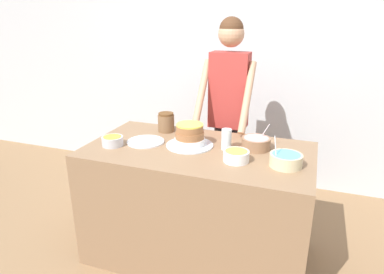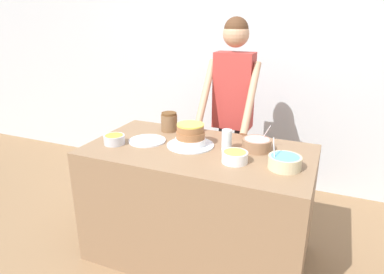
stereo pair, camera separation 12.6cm
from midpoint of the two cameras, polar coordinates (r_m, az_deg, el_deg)
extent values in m
cube|color=silver|center=(3.70, 10.91, 11.89)|extent=(10.00, 0.05, 2.60)
cube|color=#8C6B4C|center=(2.62, 2.41, -11.01)|extent=(1.60, 0.86, 0.88)
cylinder|color=#2D2D38|center=(3.21, 6.29, -5.38)|extent=(0.10, 0.10, 0.85)
cylinder|color=#2D2D38|center=(3.17, 8.81, -5.79)|extent=(0.10, 0.10, 0.85)
cube|color=#B23833|center=(2.95, 8.19, 7.63)|extent=(0.32, 0.18, 0.64)
cylinder|color=tan|center=(2.85, 3.50, 7.23)|extent=(0.06, 0.40, 0.53)
cylinder|color=tan|center=(2.75, 11.08, 6.43)|extent=(0.06, 0.40, 0.53)
sphere|color=tan|center=(2.89, 8.64, 16.61)|extent=(0.21, 0.21, 0.21)
sphere|color=#51331E|center=(2.89, 8.68, 17.34)|extent=(0.20, 0.20, 0.20)
cylinder|color=silver|center=(2.48, 1.18, -1.36)|extent=(0.34, 0.34, 0.01)
cylinder|color=white|center=(2.47, 1.19, -0.73)|extent=(0.22, 0.22, 0.05)
cylinder|color=#9E663D|center=(2.45, 1.19, 0.34)|extent=(0.21, 0.21, 0.05)
cylinder|color=#9E663D|center=(2.44, 1.20, 1.41)|extent=(0.19, 0.19, 0.05)
cylinder|color=#F2DB4C|center=(2.43, 1.21, 2.07)|extent=(0.19, 0.19, 0.01)
cylinder|color=white|center=(2.22, 8.75, -3.35)|extent=(0.17, 0.17, 0.07)
cylinder|color=#F2DB4C|center=(2.21, 8.79, -2.64)|extent=(0.14, 0.14, 0.01)
cylinder|color=#936B4C|center=(2.44, 12.18, -1.26)|extent=(0.20, 0.20, 0.08)
cylinder|color=pink|center=(2.43, 12.24, -0.49)|extent=(0.17, 0.17, 0.01)
cylinder|color=silver|center=(2.48, 13.39, 0.24)|extent=(0.09, 0.06, 0.17)
cylinder|color=silver|center=(2.56, -11.45, -0.44)|extent=(0.15, 0.15, 0.07)
cylinder|color=#EF9938|center=(2.55, -11.49, 0.14)|extent=(0.13, 0.13, 0.01)
cylinder|color=beige|center=(2.20, 16.78, -4.08)|extent=(0.20, 0.20, 0.08)
cylinder|color=#60B7E0|center=(2.19, 16.87, -3.26)|extent=(0.17, 0.17, 0.01)
cylinder|color=silver|center=(2.15, 15.18, -2.67)|extent=(0.04, 0.07, 0.19)
cylinder|color=silver|center=(2.40, 7.30, -0.51)|extent=(0.07, 0.07, 0.15)
cylinder|color=silver|center=(2.58, -6.09, -0.63)|extent=(0.28, 0.28, 0.01)
cylinder|color=brown|center=(2.78, -2.54, 2.37)|extent=(0.13, 0.13, 0.14)
cylinder|color=brown|center=(2.76, -2.56, 3.90)|extent=(0.12, 0.12, 0.02)
camera|label=1|loc=(0.06, -88.48, 0.54)|focal=32.00mm
camera|label=2|loc=(0.06, 91.52, -0.54)|focal=32.00mm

